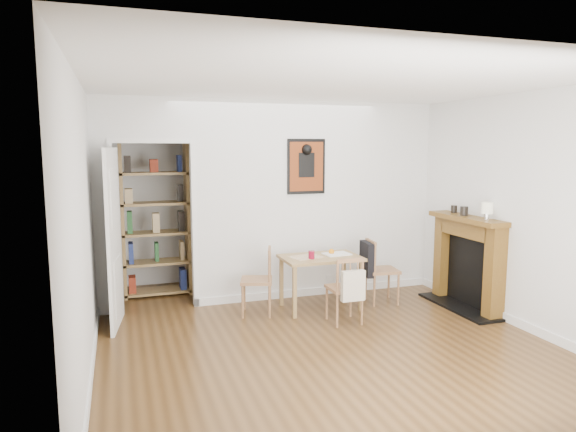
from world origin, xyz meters
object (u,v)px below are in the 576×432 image
object	(u,v)px
chair_right	(381,270)
notebook	(337,254)
chair_left	(256,281)
orange_fruit	(331,252)
mantel_lamp	(487,209)
dining_table	(321,263)
chair_front	(345,289)
bookshelf	(156,218)
red_glass	(311,255)
ceramic_jar_a	(464,211)
ceramic_jar_b	(454,209)
fireplace	(468,259)

from	to	relation	value
chair_right	notebook	xyz separation A→B (m)	(-0.60, 0.06, 0.24)
chair_left	chair_right	xyz separation A→B (m)	(1.64, -0.05, 0.02)
orange_fruit	mantel_lamp	distance (m)	1.92
dining_table	chair_left	size ratio (longest dim) A/B	1.19
chair_front	bookshelf	bearing A→B (deg)	136.41
dining_table	chair_left	world-z (taller)	chair_left
chair_right	notebook	distance (m)	0.64
bookshelf	red_glass	distance (m)	2.23
ceramic_jar_a	bookshelf	bearing A→B (deg)	153.87
chair_right	red_glass	xyz separation A→B (m)	(-0.98, -0.06, 0.28)
dining_table	chair_right	world-z (taller)	chair_right
orange_fruit	ceramic_jar_b	size ratio (longest dim) A/B	0.74
ceramic_jar_b	bookshelf	bearing A→B (deg)	157.70
chair_right	orange_fruit	bearing A→B (deg)	172.28
red_glass	orange_fruit	distance (m)	0.36
dining_table	ceramic_jar_b	world-z (taller)	ceramic_jar_b
ceramic_jar_b	dining_table	bearing A→B (deg)	172.88
bookshelf	chair_front	bearing A→B (deg)	-43.59
chair_right	mantel_lamp	size ratio (longest dim) A/B	4.08
ceramic_jar_a	mantel_lamp	bearing A→B (deg)	-86.56
chair_right	ceramic_jar_a	xyz separation A→B (m)	(0.89, -0.46, 0.79)
chair_front	fireplace	bearing A→B (deg)	1.40
orange_fruit	ceramic_jar_a	bearing A→B (deg)	-19.75
chair_left	ceramic_jar_b	bearing A→B (deg)	-5.42
orange_fruit	chair_front	bearing A→B (deg)	-99.50
chair_front	mantel_lamp	size ratio (longest dim) A/B	3.85
chair_front	ceramic_jar_b	size ratio (longest dim) A/B	7.99
dining_table	orange_fruit	distance (m)	0.22
fireplace	notebook	distance (m)	1.64
chair_left	notebook	xyz separation A→B (m)	(1.05, 0.01, 0.26)
dining_table	notebook	bearing A→B (deg)	9.11
orange_fruit	ceramic_jar_b	bearing A→B (deg)	-10.13
dining_table	fireplace	distance (m)	1.85
orange_fruit	chair_left	bearing A→B (deg)	-177.73
mantel_lamp	dining_table	bearing A→B (deg)	153.21
bookshelf	orange_fruit	distance (m)	2.41
notebook	ceramic_jar_a	xyz separation A→B (m)	(1.48, -0.53, 0.55)
fireplace	red_glass	world-z (taller)	fireplace
chair_right	red_glass	bearing A→B (deg)	-176.27
ceramic_jar_b	orange_fruit	bearing A→B (deg)	169.87
chair_front	bookshelf	world-z (taller)	bookshelf
chair_front	red_glass	world-z (taller)	chair_front
chair_front	orange_fruit	size ratio (longest dim) A/B	10.78
orange_fruit	fireplace	bearing A→B (deg)	-20.70
fireplace	orange_fruit	distance (m)	1.71
orange_fruit	mantel_lamp	size ratio (longest dim) A/B	0.36
bookshelf	ceramic_jar_a	world-z (taller)	bookshelf
ceramic_jar_b	fireplace	bearing A→B (deg)	-89.00
bookshelf	ceramic_jar_b	bearing A→B (deg)	-22.30
bookshelf	notebook	world-z (taller)	bookshelf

